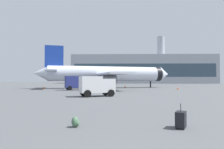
{
  "coord_description": "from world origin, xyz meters",
  "views": [
    {
      "loc": [
        -0.22,
        -3.09,
        2.17
      ],
      "look_at": [
        -0.98,
        28.32,
        3.0
      ],
      "focal_mm": 31.06,
      "sensor_mm": 36.0,
      "label": 1
    }
  ],
  "objects_px": {
    "safety_cone_far": "(43,87)",
    "traveller_backpack": "(75,122)",
    "service_truck": "(77,82)",
    "safety_cone_outer": "(125,86)",
    "rolling_suitcase": "(181,119)",
    "cargo_van": "(97,85)",
    "safety_cone_near": "(82,86)",
    "airplane_at_gate": "(107,74)",
    "safety_cone_mid": "(178,88)"
  },
  "relations": [
    {
      "from": "airplane_at_gate",
      "to": "rolling_suitcase",
      "type": "height_order",
      "value": "airplane_at_gate"
    },
    {
      "from": "safety_cone_outer",
      "to": "traveller_backpack",
      "type": "bearing_deg",
      "value": -95.39
    },
    {
      "from": "safety_cone_near",
      "to": "safety_cone_mid",
      "type": "relative_size",
      "value": 1.25
    },
    {
      "from": "cargo_van",
      "to": "safety_cone_mid",
      "type": "height_order",
      "value": "cargo_van"
    },
    {
      "from": "airplane_at_gate",
      "to": "rolling_suitcase",
      "type": "bearing_deg",
      "value": -82.68
    },
    {
      "from": "rolling_suitcase",
      "to": "safety_cone_outer",
      "type": "bearing_deg",
      "value": 90.57
    },
    {
      "from": "service_truck",
      "to": "safety_cone_near",
      "type": "bearing_deg",
      "value": 94.97
    },
    {
      "from": "safety_cone_far",
      "to": "rolling_suitcase",
      "type": "distance_m",
      "value": 40.93
    },
    {
      "from": "safety_cone_far",
      "to": "traveller_backpack",
      "type": "relative_size",
      "value": 1.46
    },
    {
      "from": "service_truck",
      "to": "safety_cone_mid",
      "type": "relative_size",
      "value": 8.22
    },
    {
      "from": "service_truck",
      "to": "safety_cone_outer",
      "type": "bearing_deg",
      "value": 52.39
    },
    {
      "from": "safety_cone_far",
      "to": "traveller_backpack",
      "type": "distance_m",
      "value": 38.77
    },
    {
      "from": "service_truck",
      "to": "safety_cone_near",
      "type": "height_order",
      "value": "service_truck"
    },
    {
      "from": "traveller_backpack",
      "to": "service_truck",
      "type": "bearing_deg",
      "value": 101.65
    },
    {
      "from": "safety_cone_mid",
      "to": "safety_cone_outer",
      "type": "height_order",
      "value": "safety_cone_mid"
    },
    {
      "from": "cargo_van",
      "to": "safety_cone_near",
      "type": "distance_m",
      "value": 27.56
    },
    {
      "from": "rolling_suitcase",
      "to": "service_truck",
      "type": "bearing_deg",
      "value": 109.61
    },
    {
      "from": "cargo_van",
      "to": "safety_cone_outer",
      "type": "xyz_separation_m",
      "value": [
        5.02,
        29.37,
        -1.15
      ]
    },
    {
      "from": "safety_cone_outer",
      "to": "traveller_backpack",
      "type": "relative_size",
      "value": 1.26
    },
    {
      "from": "safety_cone_near",
      "to": "safety_cone_mid",
      "type": "height_order",
      "value": "safety_cone_near"
    },
    {
      "from": "airplane_at_gate",
      "to": "traveller_backpack",
      "type": "height_order",
      "value": "airplane_at_gate"
    },
    {
      "from": "cargo_van",
      "to": "traveller_backpack",
      "type": "xyz_separation_m",
      "value": [
        0.71,
        -16.2,
        -1.22
      ]
    },
    {
      "from": "safety_cone_far",
      "to": "rolling_suitcase",
      "type": "height_order",
      "value": "rolling_suitcase"
    },
    {
      "from": "cargo_van",
      "to": "traveller_backpack",
      "type": "distance_m",
      "value": 16.26
    },
    {
      "from": "safety_cone_mid",
      "to": "safety_cone_outer",
      "type": "bearing_deg",
      "value": 134.71
    },
    {
      "from": "service_truck",
      "to": "safety_cone_mid",
      "type": "height_order",
      "value": "service_truck"
    },
    {
      "from": "service_truck",
      "to": "cargo_van",
      "type": "relative_size",
      "value": 1.09
    },
    {
      "from": "airplane_at_gate",
      "to": "safety_cone_mid",
      "type": "distance_m",
      "value": 17.8
    },
    {
      "from": "safety_cone_far",
      "to": "safety_cone_outer",
      "type": "relative_size",
      "value": 1.16
    },
    {
      "from": "safety_cone_mid",
      "to": "traveller_backpack",
      "type": "bearing_deg",
      "value": -114.22
    },
    {
      "from": "rolling_suitcase",
      "to": "traveller_backpack",
      "type": "xyz_separation_m",
      "value": [
        -4.76,
        0.08,
        -0.16
      ]
    },
    {
      "from": "safety_cone_mid",
      "to": "service_truck",
      "type": "bearing_deg",
      "value": -172.78
    },
    {
      "from": "cargo_van",
      "to": "traveller_backpack",
      "type": "relative_size",
      "value": 10.07
    },
    {
      "from": "cargo_van",
      "to": "service_truck",
      "type": "bearing_deg",
      "value": 110.68
    },
    {
      "from": "airplane_at_gate",
      "to": "rolling_suitcase",
      "type": "xyz_separation_m",
      "value": [
        5.32,
        -41.44,
        -3.27
      ]
    },
    {
      "from": "safety_cone_near",
      "to": "safety_cone_mid",
      "type": "bearing_deg",
      "value": -20.5
    },
    {
      "from": "service_truck",
      "to": "safety_cone_far",
      "type": "height_order",
      "value": "service_truck"
    },
    {
      "from": "safety_cone_near",
      "to": "safety_cone_outer",
      "type": "xyz_separation_m",
      "value": [
        11.79,
        2.68,
        -0.1
      ]
    },
    {
      "from": "safety_cone_outer",
      "to": "traveller_backpack",
      "type": "height_order",
      "value": "safety_cone_outer"
    },
    {
      "from": "traveller_backpack",
      "to": "rolling_suitcase",
      "type": "bearing_deg",
      "value": -0.92
    },
    {
      "from": "service_truck",
      "to": "traveller_backpack",
      "type": "distance_m",
      "value": 32.23
    },
    {
      "from": "safety_cone_near",
      "to": "traveller_backpack",
      "type": "xyz_separation_m",
      "value": [
        7.49,
        -42.89,
        -0.16
      ]
    },
    {
      "from": "safety_cone_far",
      "to": "safety_cone_outer",
      "type": "xyz_separation_m",
      "value": [
        19.45,
        9.88,
        -0.05
      ]
    },
    {
      "from": "safety_cone_near",
      "to": "rolling_suitcase",
      "type": "height_order",
      "value": "rolling_suitcase"
    },
    {
      "from": "safety_cone_near",
      "to": "safety_cone_outer",
      "type": "relative_size",
      "value": 1.33
    },
    {
      "from": "service_truck",
      "to": "cargo_van",
      "type": "xyz_separation_m",
      "value": [
        5.79,
        -15.34,
        -0.16
      ]
    },
    {
      "from": "cargo_van",
      "to": "safety_cone_near",
      "type": "bearing_deg",
      "value": 104.25
    },
    {
      "from": "rolling_suitcase",
      "to": "traveller_backpack",
      "type": "distance_m",
      "value": 4.76
    },
    {
      "from": "safety_cone_far",
      "to": "airplane_at_gate",
      "type": "bearing_deg",
      "value": 21.28
    },
    {
      "from": "airplane_at_gate",
      "to": "safety_cone_mid",
      "type": "xyz_separation_m",
      "value": [
        16.0,
        -7.05,
        -3.34
      ]
    }
  ]
}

